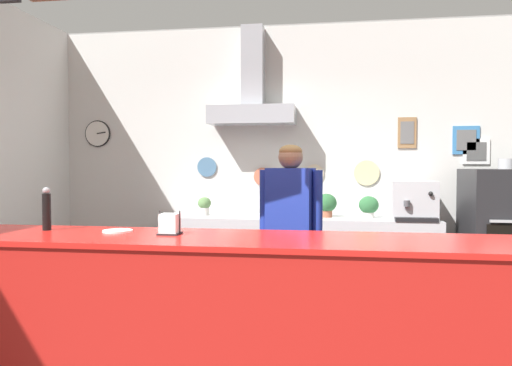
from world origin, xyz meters
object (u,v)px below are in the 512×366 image
Objects in this scene: espresso_machine at (412,200)px; pepper_grinder at (47,209)px; pizza_oven at (505,242)px; potted_oregano at (204,205)px; condiment_plate at (118,231)px; napkin_holder at (170,225)px; potted_rosemary at (286,205)px; shop_worker at (290,236)px; potted_thyme at (369,206)px; potted_basil at (326,204)px.

espresso_machine is 3.49m from pepper_grinder.
pizza_oven is 3.05m from potted_oregano.
condiment_plate is at bearing -1.25° from pepper_grinder.
napkin_holder is at bearing -79.80° from potted_oregano.
napkin_holder is at bearing -100.17° from potted_rosemary.
pepper_grinder is (-1.41, -1.12, 0.30)m from shop_worker.
shop_worker is at bearing 50.17° from condiment_plate.
pepper_grinder reaches higher than potted_thyme.
potted_rosemary is at bearing -179.81° from potted_basil.
espresso_machine is 0.44m from potted_thyme.
pizza_oven is 3.47m from napkin_holder.
potted_oregano is 1.32m from potted_basil.
pizza_oven is 2.17m from potted_rosemary.
pepper_grinder is at bearing 178.75° from condiment_plate.
potted_rosemary is at bearing 174.66° from pizza_oven.
shop_worker is at bearing 62.98° from napkin_holder.
potted_basil is (1.32, 0.01, 0.03)m from potted_oregano.
espresso_machine is at bearing 48.90° from condiment_plate.
pepper_grinder is 1.50× the size of condiment_plate.
pizza_oven is 2.99× the size of espresso_machine.
espresso_machine reaches higher than condiment_plate.
potted_rosemary is at bearing 72.06° from condiment_plate.
potted_thyme is (1.76, 0.01, 0.01)m from potted_oregano.
potted_basil is at bearing 63.43° from condiment_plate.
pizza_oven is 6.08× the size of potted_basil.
potted_oregano is at bearing -179.58° from potted_rosemary.
shop_worker reaches higher than potted_oregano.
condiment_plate is at bearing -131.10° from espresso_machine.
shop_worker is at bearing -118.55° from potted_thyme.
pepper_grinder reaches higher than potted_basil.
shop_worker is at bearing -50.97° from potted_oregano.
shop_worker is 7.11× the size of potted_thyme.
potted_oregano is 1.76m from potted_thyme.
potted_rosemary is 1.64× the size of napkin_holder.
potted_basil is 2.64m from napkin_holder.
potted_rosemary is 0.43m from potted_basil.
potted_basil reaches higher than condiment_plate.
espresso_machine is at bearing -2.91° from potted_basil.
potted_thyme is (0.71, 1.30, 0.14)m from shop_worker.
napkin_holder is (0.81, -0.06, -0.08)m from pepper_grinder.
pizza_oven is at bearing -5.34° from potted_rosemary.
shop_worker reaches higher than pizza_oven.
potted_thyme is 3.23m from pepper_grinder.
potted_basil is at bearing 70.59° from napkin_holder.
shop_worker reaches higher than condiment_plate.
potted_thyme reaches higher than potted_oregano.
condiment_plate is at bearing -124.17° from potted_thyme.
pepper_grinder is at bearing -146.71° from pizza_oven.
potted_oregano is at bearing 100.20° from napkin_holder.
pepper_grinder is at bearing -117.36° from potted_rosemary.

